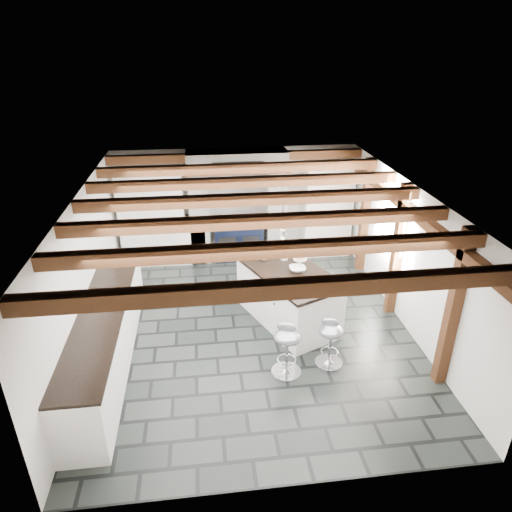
{
  "coord_description": "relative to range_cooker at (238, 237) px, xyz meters",
  "views": [
    {
      "loc": [
        -0.73,
        -6.24,
        4.35
      ],
      "look_at": [
        0.1,
        0.4,
        1.1
      ],
      "focal_mm": 32.0,
      "sensor_mm": 36.0,
      "label": 1
    }
  ],
  "objects": [
    {
      "name": "ground",
      "position": [
        0.0,
        -2.68,
        -0.47
      ],
      "size": [
        6.0,
        6.0,
        0.0
      ],
      "primitive_type": "plane",
      "color": "black",
      "rests_on": "ground"
    },
    {
      "name": "room_shell",
      "position": [
        -0.61,
        -1.26,
        0.6
      ],
      "size": [
        6.0,
        6.03,
        6.0
      ],
      "color": "white",
      "rests_on": "ground"
    },
    {
      "name": "range_cooker",
      "position": [
        0.0,
        0.0,
        0.0
      ],
      "size": [
        1.0,
        0.63,
        0.99
      ],
      "color": "black",
      "rests_on": "ground"
    },
    {
      "name": "kitchen_island",
      "position": [
        0.6,
        -2.52,
        0.02
      ],
      "size": [
        1.68,
        2.15,
        1.26
      ],
      "rotation": [
        0.0,
        0.0,
        0.41
      ],
      "color": "white",
      "rests_on": "ground"
    },
    {
      "name": "bar_stool_near",
      "position": [
        0.99,
        -3.74,
        -0.01
      ],
      "size": [
        0.45,
        0.45,
        0.74
      ],
      "rotation": [
        0.0,
        0.0,
        -0.31
      ],
      "color": "silver",
      "rests_on": "ground"
    },
    {
      "name": "bar_stool_far",
      "position": [
        0.34,
        -3.86,
        0.03
      ],
      "size": [
        0.5,
        0.5,
        0.79
      ],
      "rotation": [
        0.0,
        0.0,
        -0.38
      ],
      "color": "silver",
      "rests_on": "ground"
    }
  ]
}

